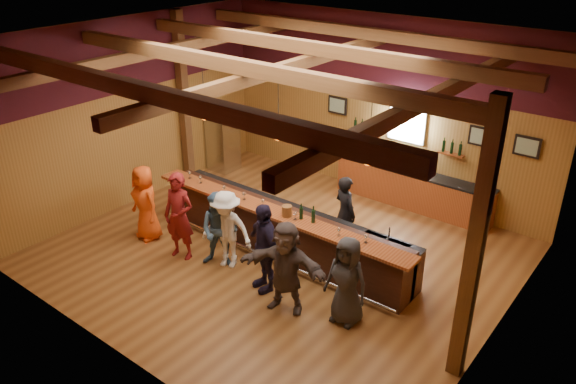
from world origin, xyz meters
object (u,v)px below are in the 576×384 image
object	(u,v)px
customer_redvest	(179,216)
bartender	(345,213)
customer_denim	(219,230)
ice_bucket	(287,211)
customer_navy	(264,247)
customer_dark	(347,281)
bar_counter	(284,230)
customer_brown	(286,267)
bottle_a	(301,213)
stainless_fridge	(223,139)
back_bar_cabinet	(412,189)
customer_white	(227,230)
customer_orange	(146,203)

from	to	relation	value
customer_redvest	bartender	distance (m)	3.47
customer_denim	ice_bucket	distance (m)	1.42
customer_navy	bartender	distance (m)	2.24
customer_redvest	customer_dark	world-z (taller)	customer_redvest
bar_counter	customer_brown	xyz separation A→B (m)	(1.23, -1.52, 0.36)
customer_denim	bottle_a	distance (m)	1.70
stainless_fridge	customer_denim	size ratio (longest dim) A/B	1.11
customer_brown	bartender	xyz separation A→B (m)	(-0.33, 2.46, -0.05)
back_bar_cabinet	customer_brown	size ratio (longest dim) A/B	2.26
customer_white	ice_bucket	world-z (taller)	customer_white
customer_navy	customer_brown	size ratio (longest dim) A/B	1.02
customer_white	customer_dark	world-z (taller)	customer_white
back_bar_cabinet	bottle_a	size ratio (longest dim) A/B	12.00
customer_dark	customer_white	bearing A→B (deg)	178.94
bar_counter	customer_denim	size ratio (longest dim) A/B	3.89
bar_counter	bottle_a	distance (m)	0.99
stainless_fridge	customer_denim	xyz separation A→B (m)	(3.40, -3.65, -0.09)
customer_orange	customer_denim	xyz separation A→B (m)	(2.06, 0.19, -0.05)
ice_bucket	bottle_a	xyz separation A→B (m)	(0.30, 0.07, 0.02)
customer_navy	customer_dark	world-z (taller)	customer_navy
bar_counter	customer_dark	bearing A→B (deg)	-26.88
stainless_fridge	ice_bucket	xyz separation A→B (m)	(4.45, -2.78, 0.32)
back_bar_cabinet	customer_orange	world-z (taller)	customer_orange
back_bar_cabinet	customer_brown	distance (m)	5.11
bottle_a	back_bar_cabinet	bearing A→B (deg)	81.75
bartender	customer_redvest	bearing A→B (deg)	65.64
customer_navy	bartender	world-z (taller)	customer_navy
customer_white	customer_orange	bearing A→B (deg)	169.12
back_bar_cabinet	customer_orange	distance (m)	6.35
bar_counter	customer_white	xyz separation A→B (m)	(-0.58, -1.14, 0.31)
bar_counter	customer_redvest	world-z (taller)	customer_redvest
customer_redvest	customer_white	world-z (taller)	customer_redvest
customer_brown	customer_redvest	bearing A→B (deg)	164.22
customer_orange	customer_navy	bearing A→B (deg)	11.67
customer_redvest	customer_navy	world-z (taller)	customer_redvest
back_bar_cabinet	customer_dark	distance (m)	4.86
bar_counter	back_bar_cabinet	size ratio (longest dim) A/B	1.57
bar_counter	customer_navy	xyz separation A→B (m)	(0.52, -1.27, 0.38)
back_bar_cabinet	customer_white	bearing A→B (deg)	-110.49
back_bar_cabinet	customer_brown	bearing A→B (deg)	-89.46
stainless_fridge	customer_white	bearing A→B (deg)	-45.38
stainless_fridge	customer_denim	distance (m)	4.99
stainless_fridge	bottle_a	size ratio (longest dim) A/B	5.40
customer_brown	customer_dark	world-z (taller)	customer_brown
customer_navy	bar_counter	bearing A→B (deg)	136.09
stainless_fridge	back_bar_cabinet	bearing A→B (deg)	11.93
customer_denim	bottle_a	xyz separation A→B (m)	(1.35, 0.94, 0.43)
customer_denim	bartender	world-z (taller)	bartender
customer_dark	bottle_a	distance (m)	1.92
stainless_fridge	customer_dark	bearing A→B (deg)	-29.41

